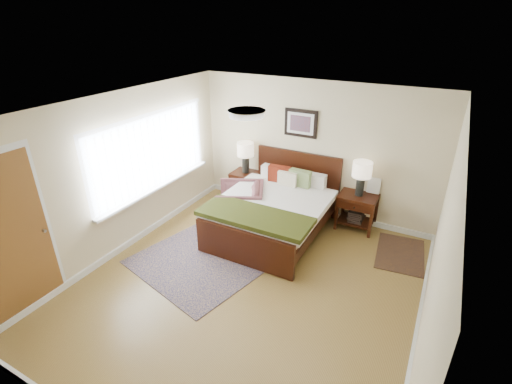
# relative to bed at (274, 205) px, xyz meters

# --- Properties ---
(floor) EXTENTS (5.00, 5.00, 0.00)m
(floor) POSITION_rel_bed_xyz_m (0.28, -1.43, -0.54)
(floor) COLOR olive
(floor) RESTS_ON ground
(back_wall) EXTENTS (4.50, 0.04, 2.50)m
(back_wall) POSITION_rel_bed_xyz_m (0.28, 1.07, 0.71)
(back_wall) COLOR beige
(back_wall) RESTS_ON ground
(front_wall) EXTENTS (4.50, 0.04, 2.50)m
(front_wall) POSITION_rel_bed_xyz_m (0.28, -3.93, 0.71)
(front_wall) COLOR beige
(front_wall) RESTS_ON ground
(left_wall) EXTENTS (0.04, 5.00, 2.50)m
(left_wall) POSITION_rel_bed_xyz_m (-1.97, -1.43, 0.71)
(left_wall) COLOR beige
(left_wall) RESTS_ON ground
(right_wall) EXTENTS (0.04, 5.00, 2.50)m
(right_wall) POSITION_rel_bed_xyz_m (2.53, -1.43, 0.71)
(right_wall) COLOR beige
(right_wall) RESTS_ON ground
(ceiling) EXTENTS (4.50, 5.00, 0.02)m
(ceiling) POSITION_rel_bed_xyz_m (0.28, -1.43, 1.96)
(ceiling) COLOR white
(ceiling) RESTS_ON back_wall
(window) EXTENTS (0.11, 2.72, 1.32)m
(window) POSITION_rel_bed_xyz_m (-1.91, -0.73, 0.84)
(window) COLOR silver
(window) RESTS_ON left_wall
(door) EXTENTS (0.06, 1.00, 2.18)m
(door) POSITION_rel_bed_xyz_m (-1.95, -3.18, 0.53)
(door) COLOR silver
(door) RESTS_ON ground
(ceil_fixture) EXTENTS (0.44, 0.44, 0.08)m
(ceil_fixture) POSITION_rel_bed_xyz_m (0.28, -1.43, 1.93)
(ceil_fixture) COLOR white
(ceil_fixture) RESTS_ON ceiling
(bed) EXTENTS (1.79, 2.17, 1.17)m
(bed) POSITION_rel_bed_xyz_m (0.00, 0.00, 0.00)
(bed) COLOR black
(bed) RESTS_ON ground
(wall_art) EXTENTS (0.62, 0.05, 0.50)m
(wall_art) POSITION_rel_bed_xyz_m (0.00, 1.04, 1.18)
(wall_art) COLOR black
(wall_art) RESTS_ON back_wall
(nightstand_left) EXTENTS (0.54, 0.48, 0.64)m
(nightstand_left) POSITION_rel_bed_xyz_m (-1.03, 0.81, -0.03)
(nightstand_left) COLOR black
(nightstand_left) RESTS_ON ground
(nightstand_right) EXTENTS (0.65, 0.49, 0.65)m
(nightstand_right) POSITION_rel_bed_xyz_m (1.22, 0.82, -0.15)
(nightstand_right) COLOR black
(nightstand_right) RESTS_ON ground
(lamp_left) EXTENTS (0.32, 0.32, 0.61)m
(lamp_left) POSITION_rel_bed_xyz_m (-1.03, 0.84, 0.52)
(lamp_left) COLOR black
(lamp_left) RESTS_ON nightstand_left
(lamp_right) EXTENTS (0.32, 0.32, 0.61)m
(lamp_right) POSITION_rel_bed_xyz_m (1.22, 0.84, 0.54)
(lamp_right) COLOR black
(lamp_right) RESTS_ON nightstand_right
(armchair) EXTENTS (1.09, 1.08, 0.75)m
(armchair) POSITION_rel_bed_xyz_m (-0.69, 0.02, -0.16)
(armchair) COLOR brown
(armchair) RESTS_ON ground
(rug_persian) EXTENTS (2.43, 2.99, 0.01)m
(rug_persian) POSITION_rel_bed_xyz_m (-0.53, -0.88, -0.53)
(rug_persian) COLOR #0C113E
(rug_persian) RESTS_ON ground
(rug_navy) EXTENTS (0.83, 1.15, 0.01)m
(rug_navy) POSITION_rel_bed_xyz_m (2.08, 0.37, -0.53)
(rug_navy) COLOR black
(rug_navy) RESTS_ON ground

